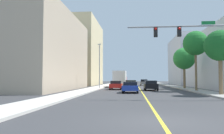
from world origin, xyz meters
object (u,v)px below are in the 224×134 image
Objects in this scene: car_silver at (124,83)px; traffic_signal_mast at (199,42)px; car_red at (116,85)px; car_yellow at (131,84)px; car_blue at (130,87)px; street_lamp at (99,63)px; palm_mid at (195,44)px; car_black at (151,85)px; palm_far at (184,59)px; delivery_truck at (120,79)px; car_gray at (144,82)px; palm_near at (220,46)px.

traffic_signal_mast is at bearing -77.97° from car_silver.
car_yellow is at bearing 49.08° from car_red.
car_yellow reaches higher than car_silver.
car_yellow is at bearing 90.82° from car_blue.
traffic_signal_mast is 1.11× the size of street_lamp.
car_black is at bearing 157.16° from palm_mid.
traffic_signal_mast is 20.73m from car_yellow.
traffic_signal_mast reaches higher than car_blue.
traffic_signal_mast is 2.07× the size of car_silver.
palm_far is 1.59× the size of car_blue.
street_lamp is at bearing -113.64° from delivery_truck.
traffic_signal_mast is 39.07m from car_gray.
car_blue is (2.35, -7.97, -0.02)m from car_red.
delivery_truck reaches higher than car_gray.
street_lamp is 16.09m from palm_mid.
palm_near is 0.97× the size of palm_far.
car_gray is at bearing 66.27° from street_lamp.
street_lamp is at bearing 134.97° from palm_near.
car_blue is at bearing -73.24° from car_red.
palm_far is 1.65× the size of car_silver.
car_gray reaches higher than car_blue.
car_silver is at bearing 102.76° from car_black.
car_gray is at bearing 67.85° from delivery_truck.
car_gray is at bearing 76.39° from car_red.
car_blue is at bearing -86.04° from car_silver.
car_blue is 0.93× the size of car_black.
street_lamp reaches higher than palm_near.
car_blue is at bearing -116.70° from car_black.
traffic_signal_mast is at bearing -126.07° from palm_near.
palm_mid is 2.01× the size of car_gray.
car_red is at bearing -166.88° from palm_far.
delivery_truck is at bearing 114.18° from car_black.
car_red is at bearing -103.04° from car_gray.
car_silver is 0.53× the size of delivery_truck.
street_lamp is 0.95× the size of palm_mid.
street_lamp is 1.66× the size of car_black.
street_lamp reaches higher than car_blue.
traffic_signal_mast is 1.05× the size of palm_mid.
delivery_truck is at bearing 97.73° from car_blue.
palm_mid is 10.97m from car_blue.
car_silver is (0.59, 19.11, -0.02)m from car_red.
traffic_signal_mast is at bearing -72.04° from delivery_truck.
delivery_truck is at bearing 105.11° from car_yellow.
car_yellow is (-8.95, -0.03, -4.30)m from palm_far.
car_black is (-5.85, 2.47, -5.71)m from palm_mid.
car_yellow is (2.27, 2.59, 0.03)m from car_red.
delivery_truck reaches higher than car_yellow.
palm_far is at bearing -2.24° from car_yellow.
street_lamp is 12.38m from car_blue.
car_red is 19.11m from car_silver.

